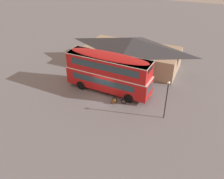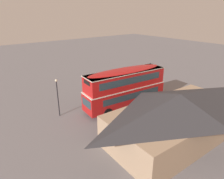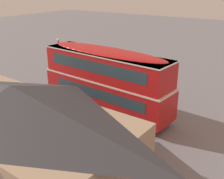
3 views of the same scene
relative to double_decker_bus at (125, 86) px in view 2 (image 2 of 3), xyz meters
name	(u,v)px [view 2 (image 2 of 3)]	position (x,y,z in m)	size (l,w,h in m)	color
ground_plane	(118,102)	(-0.11, -1.49, -2.64)	(120.00, 120.00, 0.00)	slate
double_decker_bus	(125,86)	(0.00, 0.00, 0.00)	(10.57, 3.35, 4.79)	black
touring_bicycle	(101,103)	(2.11, -2.05, -2.27)	(1.71, 0.61, 1.06)	black
backpack_on_ground	(103,101)	(1.56, -2.39, -2.37)	(0.37, 0.38, 0.54)	#592D19
water_bottle_green_metal	(98,102)	(2.03, -2.89, -2.54)	(0.08, 0.08, 0.22)	green
pub_building	(178,115)	(0.40, 7.71, -0.45)	(13.84, 7.15, 4.30)	tan
street_lamp	(57,93)	(7.38, -2.73, 0.06)	(0.28, 0.28, 4.33)	black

